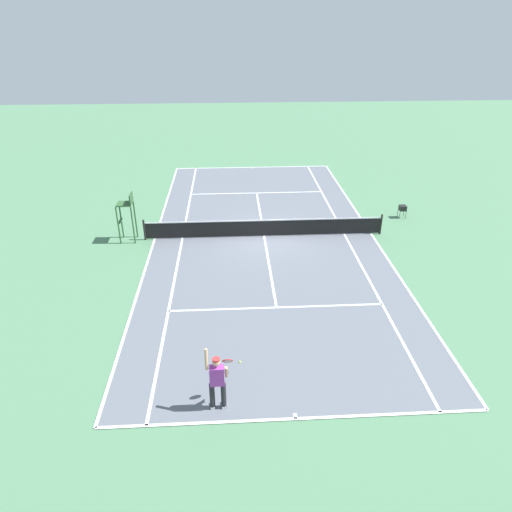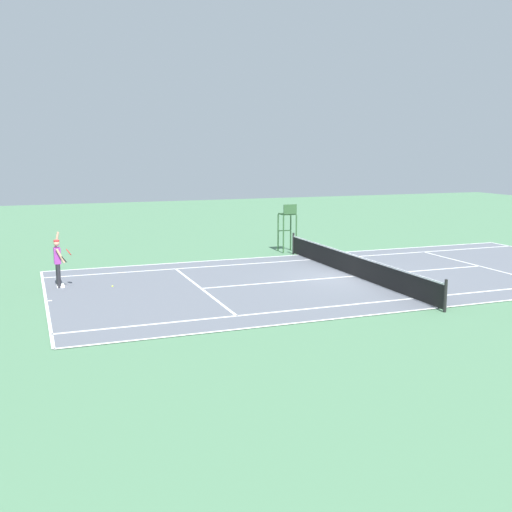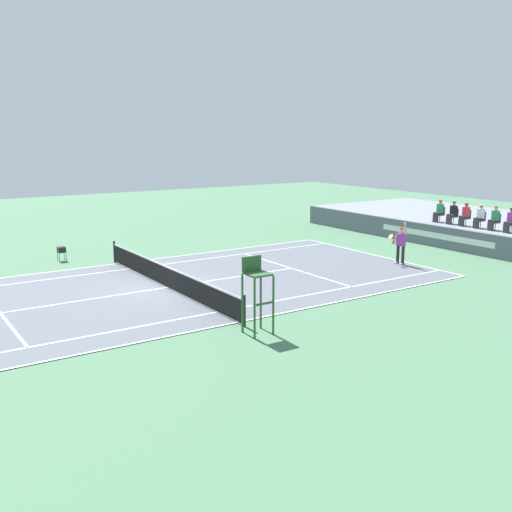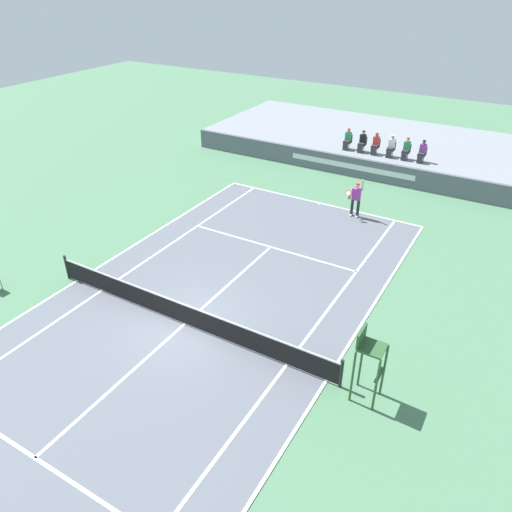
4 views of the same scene
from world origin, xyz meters
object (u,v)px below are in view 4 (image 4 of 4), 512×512
Objects in this scene: tennis_ball at (327,227)px; spectator_seated_5 at (422,152)px; spectator_seated_1 at (362,142)px; spectator_seated_0 at (348,139)px; tennis_player at (356,198)px; spectator_seated_3 at (391,147)px; spectator_seated_2 at (376,144)px; spectator_seated_4 at (406,149)px; umpire_chair at (368,357)px.

spectator_seated_5 is at bearing 74.77° from tennis_ball.
spectator_seated_1 is 18.60× the size of tennis_ball.
spectator_seated_0 and spectator_seated_5 have the same top height.
spectator_seated_3 is at bearing 92.22° from tennis_player.
spectator_seated_0 is 7.02m from tennis_player.
spectator_seated_2 is (1.77, 0.00, 0.00)m from spectator_seated_0.
spectator_seated_2 is (0.83, 0.00, 0.00)m from spectator_seated_1.
tennis_player is at bearing -72.22° from spectator_seated_1.
tennis_player is at bearing -104.00° from spectator_seated_5.
spectator_seated_3 is at bearing 87.12° from tennis_ball.
spectator_seated_3 is (0.95, 0.00, 0.00)m from spectator_seated_2.
spectator_seated_2 is 1.84m from spectator_seated_4.
tennis_player is 30.63× the size of tennis_ball.
spectator_seated_2 is 1.00× the size of spectator_seated_4.
tennis_player is (1.19, -6.31, -0.82)m from spectator_seated_2.
umpire_chair is at bearing -68.24° from tennis_player.
spectator_seated_5 is (2.76, 0.00, 0.00)m from spectator_seated_2.
tennis_player reaches higher than tennis_ball.
spectator_seated_5 reaches higher than umpire_chair.
spectator_seated_3 is 18.28m from umpire_chair.
umpire_chair is at bearing -67.00° from spectator_seated_0.
tennis_player is (2.97, -6.31, -0.82)m from spectator_seated_0.
spectator_seated_1 and spectator_seated_3 have the same top height.
tennis_player is (-0.65, -6.31, -0.82)m from spectator_seated_4.
spectator_seated_0 is 1.00× the size of spectator_seated_2.
spectator_seated_0 is at bearing 180.00° from spectator_seated_1.
spectator_seated_3 is 0.52× the size of umpire_chair.
spectator_seated_4 is at bearing 0.00° from spectator_seated_0.
spectator_seated_3 is 18.60× the size of tennis_ball.
spectator_seated_1 is at bearing 180.00° from spectator_seated_3.
spectator_seated_3 reaches higher than umpire_chair.
umpire_chair is at bearing -69.64° from spectator_seated_1.
spectator_seated_2 is at bearing 180.00° from spectator_seated_5.
tennis_ball is at bearing -109.27° from tennis_player.
spectator_seated_5 is (4.54, 0.00, 0.00)m from spectator_seated_0.
spectator_seated_4 is at bearing 180.00° from spectator_seated_5.
spectator_seated_2 is at bearing 0.00° from spectator_seated_1.
spectator_seated_4 is (3.62, 0.00, 0.00)m from spectator_seated_0.
spectator_seated_0 is 18.60× the size of tennis_ball.
spectator_seated_5 is (0.92, 0.00, 0.00)m from spectator_seated_4.
spectator_seated_4 is at bearing 102.38° from umpire_chair.
spectator_seated_3 reaches higher than tennis_ball.
spectator_seated_3 is at bearing 0.00° from spectator_seated_2.
spectator_seated_2 is 6.47m from tennis_player.
spectator_seated_5 is at bearing 0.00° from spectator_seated_1.
spectator_seated_3 is 8.39m from tennis_ball.
spectator_seated_1 is 2.68m from spectator_seated_4.
spectator_seated_4 is (1.84, 0.00, 0.00)m from spectator_seated_2.
tennis_ball is at bearing -92.88° from spectator_seated_3.
spectator_seated_0 is 2.72m from spectator_seated_3.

